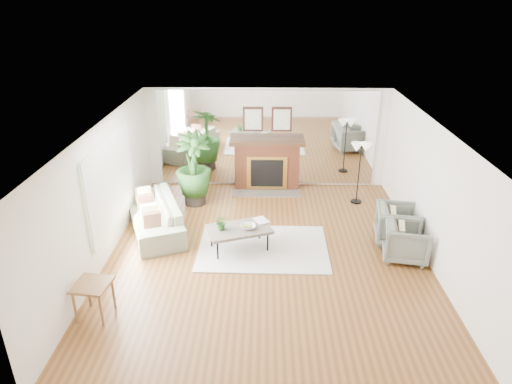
{
  "coord_description": "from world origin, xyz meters",
  "views": [
    {
      "loc": [
        -0.05,
        -7.48,
        4.65
      ],
      "look_at": [
        -0.22,
        0.6,
        1.06
      ],
      "focal_mm": 32.0,
      "sensor_mm": 36.0,
      "label": 1
    }
  ],
  "objects_px": {
    "fireplace": "(267,164)",
    "coffee_table": "(239,230)",
    "armchair_front": "(406,241)",
    "side_table": "(93,289)",
    "potted_ficus": "(193,167)",
    "floor_lamp": "(361,152)",
    "armchair_back": "(398,224)",
    "sofa": "(154,215)"
  },
  "relations": [
    {
      "from": "fireplace",
      "to": "armchair_front",
      "type": "relative_size",
      "value": 2.55
    },
    {
      "from": "sofa",
      "to": "side_table",
      "type": "relative_size",
      "value": 3.89
    },
    {
      "from": "fireplace",
      "to": "floor_lamp",
      "type": "relative_size",
      "value": 1.39
    },
    {
      "from": "fireplace",
      "to": "sofa",
      "type": "height_order",
      "value": "fireplace"
    },
    {
      "from": "coffee_table",
      "to": "sofa",
      "type": "bearing_deg",
      "value": 156.7
    },
    {
      "from": "fireplace",
      "to": "floor_lamp",
      "type": "height_order",
      "value": "fireplace"
    },
    {
      "from": "armchair_front",
      "to": "armchair_back",
      "type": "bearing_deg",
      "value": 10.99
    },
    {
      "from": "fireplace",
      "to": "side_table",
      "type": "height_order",
      "value": "fireplace"
    },
    {
      "from": "side_table",
      "to": "potted_ficus",
      "type": "xyz_separation_m",
      "value": [
        0.96,
        4.11,
        0.42
      ]
    },
    {
      "from": "sofa",
      "to": "side_table",
      "type": "xyz_separation_m",
      "value": [
        -0.29,
        -2.81,
        0.16
      ]
    },
    {
      "from": "potted_ficus",
      "to": "floor_lamp",
      "type": "bearing_deg",
      "value": 2.08
    },
    {
      "from": "potted_ficus",
      "to": "armchair_front",
      "type": "bearing_deg",
      "value": -28.38
    },
    {
      "from": "coffee_table",
      "to": "potted_ficus",
      "type": "distance_m",
      "value": 2.43
    },
    {
      "from": "side_table",
      "to": "potted_ficus",
      "type": "distance_m",
      "value": 4.24
    },
    {
      "from": "armchair_back",
      "to": "armchair_front",
      "type": "relative_size",
      "value": 1.03
    },
    {
      "from": "armchair_back",
      "to": "fireplace",
      "type": "bearing_deg",
      "value": 53.92
    },
    {
      "from": "armchair_back",
      "to": "armchair_front",
      "type": "distance_m",
      "value": 0.63
    },
    {
      "from": "fireplace",
      "to": "coffee_table",
      "type": "xyz_separation_m",
      "value": [
        -0.54,
        -3.05,
        -0.22
      ]
    },
    {
      "from": "armchair_front",
      "to": "floor_lamp",
      "type": "bearing_deg",
      "value": 21.65
    },
    {
      "from": "fireplace",
      "to": "coffee_table",
      "type": "distance_m",
      "value": 3.11
    },
    {
      "from": "sofa",
      "to": "armchair_front",
      "type": "xyz_separation_m",
      "value": [
        4.96,
        -1.02,
        0.03
      ]
    },
    {
      "from": "coffee_table",
      "to": "sofa",
      "type": "relative_size",
      "value": 0.58
    },
    {
      "from": "armchair_front",
      "to": "potted_ficus",
      "type": "height_order",
      "value": "potted_ficus"
    },
    {
      "from": "armchair_front",
      "to": "potted_ficus",
      "type": "xyz_separation_m",
      "value": [
        -4.29,
        2.32,
        0.55
      ]
    },
    {
      "from": "coffee_table",
      "to": "side_table",
      "type": "xyz_separation_m",
      "value": [
        -2.11,
        -2.03,
        0.07
      ]
    },
    {
      "from": "armchair_back",
      "to": "floor_lamp",
      "type": "distance_m",
      "value": 2.09
    },
    {
      "from": "armchair_back",
      "to": "side_table",
      "type": "relative_size",
      "value": 1.38
    },
    {
      "from": "sofa",
      "to": "potted_ficus",
      "type": "distance_m",
      "value": 1.57
    },
    {
      "from": "fireplace",
      "to": "floor_lamp",
      "type": "xyz_separation_m",
      "value": [
        2.14,
        -0.83,
        0.6
      ]
    },
    {
      "from": "fireplace",
      "to": "armchair_front",
      "type": "bearing_deg",
      "value": -51.65
    },
    {
      "from": "coffee_table",
      "to": "sofa",
      "type": "distance_m",
      "value": 1.99
    },
    {
      "from": "floor_lamp",
      "to": "side_table",
      "type": "bearing_deg",
      "value": -138.39
    },
    {
      "from": "coffee_table",
      "to": "sofa",
      "type": "xyz_separation_m",
      "value": [
        -1.83,
        0.79,
        -0.1
      ]
    },
    {
      "from": "sofa",
      "to": "potted_ficus",
      "type": "bearing_deg",
      "value": 131.36
    },
    {
      "from": "floor_lamp",
      "to": "sofa",
      "type": "bearing_deg",
      "value": -162.26
    },
    {
      "from": "fireplace",
      "to": "coffee_table",
      "type": "bearing_deg",
      "value": -99.94
    },
    {
      "from": "armchair_back",
      "to": "armchair_front",
      "type": "bearing_deg",
      "value": -170.43
    },
    {
      "from": "side_table",
      "to": "sofa",
      "type": "bearing_deg",
      "value": 84.15
    },
    {
      "from": "coffee_table",
      "to": "side_table",
      "type": "bearing_deg",
      "value": -136.22
    },
    {
      "from": "coffee_table",
      "to": "fireplace",
      "type": "bearing_deg",
      "value": 80.06
    },
    {
      "from": "floor_lamp",
      "to": "coffee_table",
      "type": "bearing_deg",
      "value": -140.21
    },
    {
      "from": "armchair_back",
      "to": "floor_lamp",
      "type": "relative_size",
      "value": 0.56
    }
  ]
}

